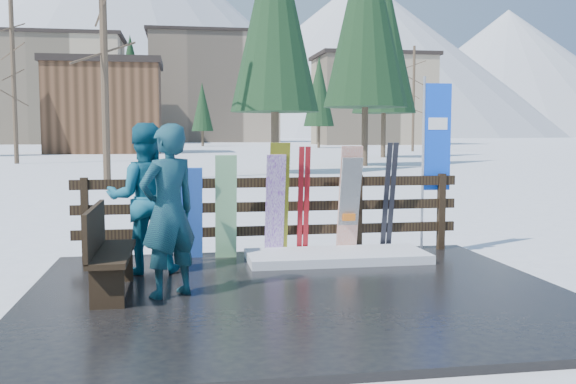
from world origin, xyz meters
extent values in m
plane|color=white|center=(0.00, 0.00, 0.00)|extent=(700.00, 700.00, 0.00)
cube|color=black|center=(0.00, 0.00, 0.04)|extent=(6.00, 5.00, 0.08)
cube|color=black|center=(-2.60, 2.20, 0.66)|extent=(0.10, 0.10, 1.15)
cube|color=black|center=(-1.30, 2.20, 0.66)|extent=(0.10, 0.10, 1.15)
cube|color=black|center=(0.00, 2.20, 0.66)|extent=(0.10, 0.10, 1.15)
cube|color=black|center=(1.30, 2.20, 0.66)|extent=(0.10, 0.10, 1.15)
cube|color=black|center=(2.60, 2.20, 0.66)|extent=(0.10, 0.10, 1.15)
cube|color=black|center=(0.00, 2.20, 0.43)|extent=(5.60, 0.05, 0.14)
cube|color=black|center=(0.00, 2.20, 0.78)|extent=(5.60, 0.05, 0.14)
cube|color=black|center=(0.00, 2.20, 1.13)|extent=(5.60, 0.05, 0.14)
cube|color=white|center=(0.83, 1.60, 0.14)|extent=(2.48, 1.00, 0.12)
cube|color=black|center=(-2.04, 0.20, 0.53)|extent=(0.40, 1.50, 0.06)
cube|color=black|center=(-2.04, -0.40, 0.30)|extent=(0.34, 0.06, 0.45)
cube|color=black|center=(-2.04, 0.80, 0.30)|extent=(0.34, 0.06, 0.45)
cube|color=black|center=(-2.22, 0.20, 0.80)|extent=(0.05, 1.50, 0.50)
cube|color=#3671F7|center=(-1.14, 1.98, 0.73)|extent=(0.29, 0.37, 1.30)
cube|color=white|center=(-0.67, 1.98, 0.81)|extent=(0.30, 0.24, 1.46)
cube|color=#CFCF15|center=(0.07, 1.98, 0.89)|extent=(0.28, 0.33, 1.63)
cube|color=white|center=(0.02, 1.98, 0.81)|extent=(0.27, 0.33, 1.46)
cube|color=black|center=(1.10, 1.98, 0.79)|extent=(0.30, 0.39, 1.42)
cube|color=white|center=(1.10, 1.98, 0.87)|extent=(0.31, 0.34, 1.58)
cube|color=maroon|center=(0.40, 2.05, 0.87)|extent=(0.07, 0.22, 1.57)
cube|color=maroon|center=(0.49, 2.05, 0.87)|extent=(0.08, 0.22, 1.57)
cube|color=black|center=(1.68, 2.05, 0.89)|extent=(0.08, 0.33, 1.63)
cube|color=black|center=(1.77, 2.05, 0.89)|extent=(0.08, 0.33, 1.63)
cylinder|color=silver|center=(2.31, 2.25, 1.38)|extent=(0.04, 0.04, 2.60)
cube|color=blue|center=(2.53, 2.25, 1.78)|extent=(0.42, 0.02, 1.60)
imported|color=#1A5858|center=(-1.43, 0.01, 1.01)|extent=(0.81, 0.75, 1.86)
imported|color=#12546E|center=(-1.75, 1.29, 1.02)|extent=(0.97, 0.79, 1.89)
cube|color=tan|center=(-22.00, 110.00, 9.00)|extent=(22.00, 14.00, 18.00)
cube|color=black|center=(-22.00, 110.00, 18.30)|extent=(23.10, 14.70, 0.60)
cube|color=gray|center=(6.00, 130.00, 11.00)|extent=(26.00, 16.00, 22.00)
cube|color=black|center=(6.00, 130.00, 22.30)|extent=(27.30, 16.80, 0.60)
cube|color=tan|center=(30.00, 95.00, 7.00)|extent=(18.00, 12.00, 14.00)
cube|color=black|center=(30.00, 95.00, 14.30)|extent=(18.90, 12.60, 0.60)
cube|color=brown|center=(-8.00, 55.00, 4.00)|extent=(10.00, 8.00, 8.00)
cube|color=black|center=(-8.00, 55.00, 8.30)|extent=(10.50, 8.40, 0.60)
cylinder|color=#382B1E|center=(-4.00, 18.00, 6.02)|extent=(0.28, 0.28, 12.04)
cone|color=black|center=(3.00, 22.00, 5.59)|extent=(4.03, 4.03, 11.19)
cone|color=black|center=(9.00, 28.00, 6.57)|extent=(4.73, 4.73, 13.14)
cylinder|color=#382B1E|center=(-11.00, 34.00, 4.92)|extent=(0.28, 0.28, 9.85)
cone|color=black|center=(14.00, 40.00, 6.70)|extent=(4.82, 4.82, 13.39)
cylinder|color=#382B1E|center=(22.00, 55.00, 5.26)|extent=(0.28, 0.28, 10.53)
cone|color=black|center=(-6.00, 60.00, 5.55)|extent=(4.00, 4.00, 11.11)
cone|color=black|center=(16.00, 72.00, 5.40)|extent=(3.89, 3.89, 10.81)
cone|color=black|center=(2.00, 85.00, 4.27)|extent=(3.07, 3.07, 8.54)
cone|color=white|center=(-30.00, 340.00, 60.00)|extent=(260.00, 260.00, 120.00)
cone|color=white|center=(90.00, 310.00, 40.00)|extent=(200.00, 200.00, 80.00)
cone|color=white|center=(180.00, 330.00, 35.00)|extent=(180.00, 180.00, 70.00)
camera|label=1|loc=(-1.30, -6.92, 1.84)|focal=40.00mm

